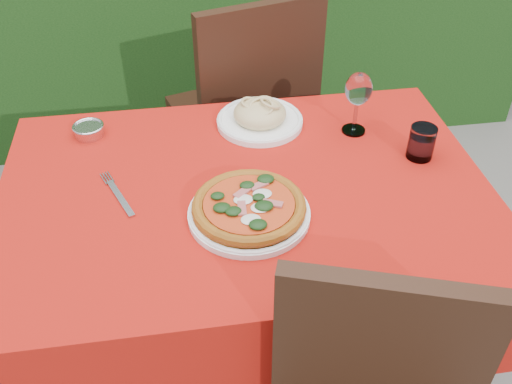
{
  "coord_description": "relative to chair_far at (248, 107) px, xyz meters",
  "views": [
    {
      "loc": [
        -0.15,
        -1.13,
        1.66
      ],
      "look_at": [
        0.02,
        -0.05,
        0.77
      ],
      "focal_mm": 40.0,
      "sensor_mm": 36.0,
      "label": 1
    }
  ],
  "objects": [
    {
      "name": "chair_far",
      "position": [
        0.0,
        0.0,
        0.0
      ],
      "size": [
        0.56,
        0.56,
        1.0
      ],
      "rotation": [
        0.0,
        0.0,
        3.43
      ],
      "color": "black",
      "rests_on": "ground"
    },
    {
      "name": "ground",
      "position": [
        -0.1,
        -0.68,
        -0.57
      ],
      "size": [
        60.0,
        60.0,
        0.0
      ],
      "primitive_type": "plane",
      "color": "#66615D",
      "rests_on": "ground"
    },
    {
      "name": "wine_glass",
      "position": [
        0.24,
        -0.48,
        0.31
      ],
      "size": [
        0.08,
        0.08,
        0.19
      ],
      "color": "white",
      "rests_on": "dining_table"
    },
    {
      "name": "pasta_plate",
      "position": [
        -0.02,
        -0.4,
        0.2
      ],
      "size": [
        0.25,
        0.25,
        0.07
      ],
      "rotation": [
        0.0,
        0.0,
        0.06
      ],
      "color": "white",
      "rests_on": "dining_table"
    },
    {
      "name": "water_glass",
      "position": [
        0.39,
        -0.63,
        0.22
      ],
      "size": [
        0.07,
        0.07,
        0.09
      ],
      "color": "silver",
      "rests_on": "dining_table"
    },
    {
      "name": "fork",
      "position": [
        -0.42,
        -0.69,
        0.18
      ],
      "size": [
        0.11,
        0.21,
        0.01
      ],
      "primitive_type": "cube",
      "rotation": [
        0.0,
        0.0,
        0.39
      ],
      "color": "#AFAEB5",
      "rests_on": "dining_table"
    },
    {
      "name": "steel_ramekin",
      "position": [
        -0.52,
        -0.38,
        0.19
      ],
      "size": [
        0.08,
        0.08,
        0.03
      ],
      "primitive_type": "cylinder",
      "color": "silver",
      "rests_on": "dining_table"
    },
    {
      "name": "dining_table",
      "position": [
        -0.1,
        -0.68,
        0.02
      ],
      "size": [
        1.26,
        0.86,
        0.75
      ],
      "color": "#452516",
      "rests_on": "ground"
    },
    {
      "name": "pizza_plate",
      "position": [
        -0.11,
        -0.8,
        0.2
      ],
      "size": [
        0.33,
        0.33,
        0.06
      ],
      "rotation": [
        0.0,
        0.0,
        0.28
      ],
      "color": "white",
      "rests_on": "dining_table"
    }
  ]
}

